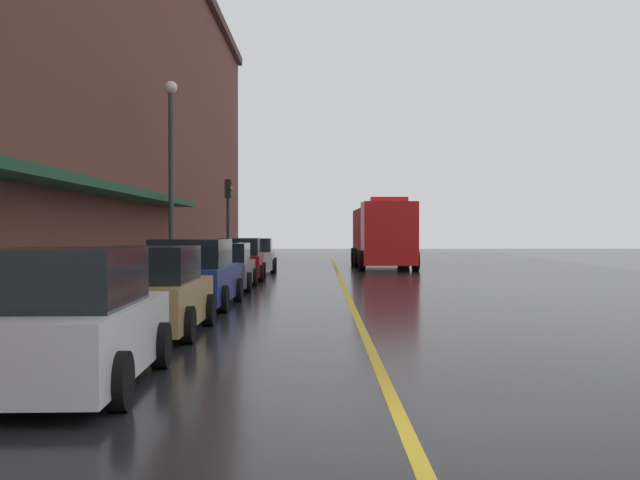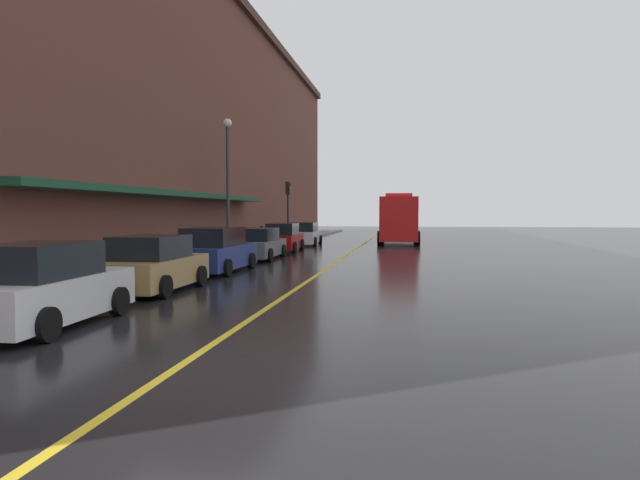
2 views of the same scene
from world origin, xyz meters
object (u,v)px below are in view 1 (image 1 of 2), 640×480
object	(u,v)px
parked_car_5	(251,256)
parking_meter_2	(203,253)
parked_car_4	(237,260)
fire_truck	(380,235)
parking_meter_3	(197,254)
parked_car_1	(146,293)
parked_car_3	(220,267)
parked_car_0	(63,323)
parked_car_2	(190,275)
traffic_light_near	(225,206)
parking_meter_1	(218,250)
street_lamp_left	(168,159)

from	to	relation	value
parked_car_5	parking_meter_2	world-z (taller)	parked_car_5
parked_car_4	fire_truck	size ratio (longest dim) A/B	0.51
parking_meter_3	parked_car_1	bearing A→B (deg)	-84.80
parked_car_3	parked_car_0	bearing A→B (deg)	179.35
parked_car_3	parked_car_4	distance (m)	5.37
parked_car_1	parked_car_2	xyz separation A→B (m)	(-0.06, 5.35, 0.04)
parked_car_2	parking_meter_3	distance (m)	9.81
parked_car_0	fire_truck	bearing A→B (deg)	-13.29
parked_car_3	parked_car_2	bearing A→B (deg)	178.73
parked_car_1	traffic_light_near	size ratio (longest dim) A/B	0.97
traffic_light_near	parked_car_2	bearing A→B (deg)	-86.10
parking_meter_3	traffic_light_near	xyz separation A→B (m)	(0.06, 8.65, 2.10)
parking_meter_1	parked_car_5	bearing A→B (deg)	45.41
parked_car_1	parked_car_2	size ratio (longest dim) A/B	0.88
parking_meter_1	parking_meter_3	world-z (taller)	same
parked_car_1	parked_car_0	bearing A→B (deg)	-179.25
parked_car_2	street_lamp_left	distance (m)	8.28
street_lamp_left	parking_meter_1	bearing A→B (deg)	86.13
fire_truck	traffic_light_near	distance (m)	8.36
parked_car_1	street_lamp_left	world-z (taller)	street_lamp_left
parking_meter_1	parking_meter_2	xyz separation A→B (m)	(0.00, -4.60, 0.00)
parked_car_2	street_lamp_left	xyz separation A→B (m)	(-1.92, 7.21, 3.59)
parked_car_2	parked_car_4	world-z (taller)	parked_car_2
parked_car_1	parking_meter_1	bearing A→B (deg)	3.47
parking_meter_3	traffic_light_near	bearing A→B (deg)	89.59
parking_meter_1	parking_meter_3	xyz separation A→B (m)	(0.00, -6.36, 0.00)
parking_meter_2	traffic_light_near	xyz separation A→B (m)	(0.06, 6.89, 2.10)
fire_truck	parked_car_3	bearing A→B (deg)	-24.27
parked_car_3	parking_meter_1	distance (m)	10.22
parking_meter_2	fire_truck	bearing A→B (deg)	51.14
parked_car_0	parked_car_1	world-z (taller)	parked_car_0
parked_car_1	parking_meter_2	bearing A→B (deg)	4.47
parking_meter_3	traffic_light_near	distance (m)	8.90
parking_meter_3	street_lamp_left	xyz separation A→B (m)	(-0.60, -2.52, 3.34)
parking_meter_3	traffic_light_near	size ratio (longest dim) A/B	0.31
parked_car_0	parked_car_4	size ratio (longest dim) A/B	1.00
parked_car_5	fire_truck	world-z (taller)	fire_truck
traffic_light_near	parking_meter_1	bearing A→B (deg)	-91.54
parked_car_0	parked_car_4	distance (m)	21.71
parked_car_4	street_lamp_left	distance (m)	5.82
parking_meter_2	parked_car_3	bearing A→B (deg)	-76.40
parked_car_2	parking_meter_2	distance (m)	11.56
parked_car_2	parked_car_3	xyz separation A→B (m)	(0.02, 5.96, -0.08)
parking_meter_1	parking_meter_2	distance (m)	4.60
parked_car_5	parking_meter_3	size ratio (longest dim) A/B	3.46
parked_car_3	traffic_light_near	size ratio (longest dim) A/B	1.11
parked_car_0	parked_car_3	xyz separation A→B (m)	(-0.12, 16.34, -0.07)
parked_car_3	parking_meter_3	distance (m)	4.01
parked_car_0	parking_meter_3	world-z (taller)	parked_car_0
parked_car_2	traffic_light_near	world-z (taller)	traffic_light_near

